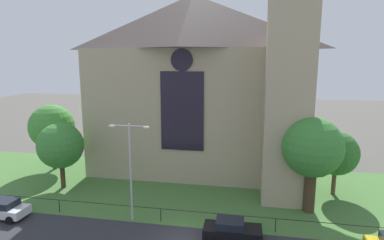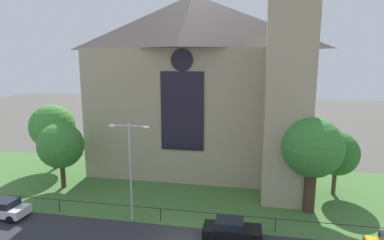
{
  "view_description": "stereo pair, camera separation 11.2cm",
  "coord_description": "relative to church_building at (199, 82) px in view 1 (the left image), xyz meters",
  "views": [
    {
      "loc": [
        4.48,
        -21.21,
        12.93
      ],
      "look_at": [
        -1.02,
        8.0,
        7.38
      ],
      "focal_mm": 30.81,
      "sensor_mm": 36.0,
      "label": 1
    },
    {
      "loc": [
        4.58,
        -21.19,
        12.93
      ],
      "look_at": [
        -1.02,
        8.0,
        7.38
      ],
      "focal_mm": 30.81,
      "sensor_mm": 36.0,
      "label": 2
    }
  ],
  "objects": [
    {
      "name": "ground",
      "position": [
        1.77,
        -6.16,
        -10.27
      ],
      "size": [
        160.0,
        160.0,
        0.0
      ],
      "primitive_type": "plane",
      "color": "#56544C"
    },
    {
      "name": "tree_right_near",
      "position": [
        11.21,
        -9.54,
        -4.69
      ],
      "size": [
        5.03,
        5.03,
        8.2
      ],
      "color": "#423021",
      "rests_on": "ground"
    },
    {
      "name": "tree_right_far",
      "position": [
        14.13,
        -5.27,
        -6.18
      ],
      "size": [
        4.19,
        4.19,
        6.2
      ],
      "color": "brown",
      "rests_on": "ground"
    },
    {
      "name": "tree_left_far",
      "position": [
        -16.78,
        -3.46,
        -5.19
      ],
      "size": [
        5.2,
        5.2,
        7.7
      ],
      "color": "#423021",
      "rests_on": "ground"
    },
    {
      "name": "parked_car_black",
      "position": [
        5.03,
        -15.25,
        -9.53
      ],
      "size": [
        4.24,
        2.1,
        1.51
      ],
      "rotation": [
        0.0,
        0.0,
        0.02
      ],
      "color": "black",
      "rests_on": "ground"
    },
    {
      "name": "streetlamp_near",
      "position": [
        -3.16,
        -13.76,
        -5.16
      ],
      "size": [
        3.37,
        0.26,
        8.0
      ],
      "color": "#B2B2B7",
      "rests_on": "ground"
    },
    {
      "name": "grass_verge",
      "position": [
        1.77,
        -8.16,
        -10.27
      ],
      "size": [
        120.0,
        20.0,
        0.01
      ],
      "primitive_type": "cube",
      "color": "#477538",
      "rests_on": "ground"
    },
    {
      "name": "tree_left_near",
      "position": [
        -12.52,
        -8.57,
        -5.88
      ],
      "size": [
        4.55,
        4.55,
        6.68
      ],
      "color": "#423021",
      "rests_on": "ground"
    },
    {
      "name": "iron_railing",
      "position": [
        -0.77,
        -13.66,
        -9.29
      ],
      "size": [
        35.98,
        0.07,
        1.13
      ],
      "color": "black",
      "rests_on": "ground"
    },
    {
      "name": "church_building",
      "position": [
        0.0,
        0.0,
        0.0
      ],
      "size": [
        23.2,
        16.2,
        26.0
      ],
      "color": "tan",
      "rests_on": "ground"
    },
    {
      "name": "parked_car_white",
      "position": [
        -13.83,
        -15.33,
        -9.53
      ],
      "size": [
        4.27,
        2.16,
        1.51
      ],
      "rotation": [
        0.0,
        0.0,
        3.1
      ],
      "color": "silver",
      "rests_on": "ground"
    }
  ]
}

